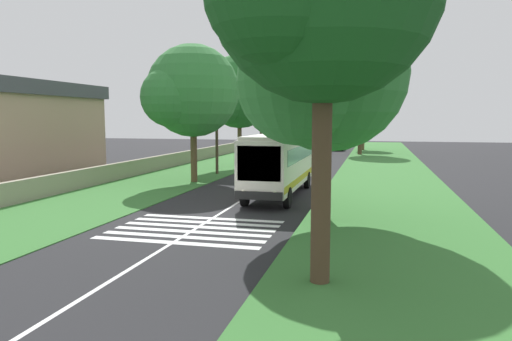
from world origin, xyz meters
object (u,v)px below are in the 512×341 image
at_px(roadside_tree_left_0, 289,111).
at_px(roadside_tree_left_1, 261,100).
at_px(trailing_car_0, 311,161).
at_px(utility_pole, 217,127).
at_px(trailing_car_1, 288,154).
at_px(trailing_car_2, 301,149).
at_px(roadside_tree_right_1, 362,113).
at_px(roadside_tree_left_2, 237,94).
at_px(trailing_car_3, 337,146).
at_px(roadside_tree_right_0, 360,100).
at_px(coach_bus, 280,160).
at_px(roadside_tree_right_3, 322,78).
at_px(roadside_building, 16,130).
at_px(pedestrian, 325,201).
at_px(roadside_tree_left_3, 192,94).

xyz_separation_m(roadside_tree_left_0, roadside_tree_left_1, (-18.13, 0.04, 0.88)).
bearing_deg(trailing_car_0, utility_pole, 133.96).
distance_m(trailing_car_1, roadside_tree_left_0, 19.96).
distance_m(trailing_car_2, roadside_tree_right_1, 13.50).
relative_size(roadside_tree_left_1, roadside_tree_left_2, 0.88).
distance_m(trailing_car_2, trailing_car_3, 9.49).
bearing_deg(roadside_tree_left_2, roadside_tree_right_0, -28.80).
bearing_deg(trailing_car_1, trailing_car_0, -155.27).
relative_size(trailing_car_1, trailing_car_2, 1.00).
xyz_separation_m(trailing_car_2, roadside_tree_left_1, (-8.43, 3.36, 5.99)).
xyz_separation_m(roadside_tree_left_2, roadside_tree_right_1, (28.33, -10.75, -1.57)).
height_order(trailing_car_3, roadside_tree_left_0, roadside_tree_left_0).
relative_size(trailing_car_3, roadside_tree_right_1, 0.55).
distance_m(roadside_tree_left_0, roadside_tree_left_1, 18.15).
relative_size(coach_bus, roadside_tree_right_3, 1.10).
relative_size(trailing_car_0, roadside_tree_right_1, 0.55).
height_order(roadside_tree_left_1, roadside_tree_left_2, roadside_tree_left_2).
relative_size(roadside_tree_left_1, roadside_building, 0.64).
relative_size(coach_bus, trailing_car_1, 2.60).
bearing_deg(roadside_tree_right_3, roadside_tree_right_0, -0.47).
bearing_deg(utility_pole, coach_bus, -143.13).
height_order(roadside_tree_left_2, roadside_tree_right_0, roadside_tree_left_2).
bearing_deg(trailing_car_1, roadside_building, 140.82).
relative_size(trailing_car_2, roadside_tree_right_3, 0.43).
height_order(trailing_car_2, pedestrian, pedestrian).
xyz_separation_m(roadside_tree_left_3, roadside_tree_right_1, (39.12, -11.03, -1.07)).
bearing_deg(roadside_tree_left_0, trailing_car_2, -161.11).
distance_m(roadside_tree_right_0, roadside_building, 40.43).
distance_m(coach_bus, roadside_tree_left_2, 17.64).
xyz_separation_m(trailing_car_1, roadside_tree_right_0, (10.70, -7.31, 6.30)).
xyz_separation_m(trailing_car_1, roadside_building, (-21.22, 17.30, 3.09)).
height_order(roadside_tree_right_0, roadside_tree_right_1, roadside_tree_right_0).
relative_size(roadside_tree_left_2, roadside_building, 0.73).
bearing_deg(trailing_car_2, coach_bus, -173.56).
bearing_deg(utility_pole, roadside_tree_left_2, -1.39).
height_order(coach_bus, roadside_tree_left_0, roadside_tree_left_0).
height_order(trailing_car_1, pedestrian, pedestrian).
xyz_separation_m(trailing_car_3, roadside_tree_left_0, (1.10, 7.32, 5.12)).
bearing_deg(roadside_tree_right_0, trailing_car_3, 24.45).
height_order(roadside_tree_right_0, pedestrian, roadside_tree_right_0).
distance_m(roadside_tree_left_0, pedestrian, 50.87).
distance_m(trailing_car_1, pedestrian, 31.36).
bearing_deg(pedestrian, trailing_car_2, 10.13).
height_order(roadside_tree_left_2, roadside_tree_left_3, roadside_tree_left_2).
bearing_deg(roadside_tree_left_0, coach_bus, -170.66).
height_order(trailing_car_2, roadside_tree_left_2, roadside_tree_left_2).
height_order(roadside_tree_left_0, roadside_tree_right_1, roadside_tree_left_0).
xyz_separation_m(roadside_tree_left_0, utility_pole, (-33.39, 0.21, -1.83)).
bearing_deg(roadside_building, roadside_tree_left_1, -32.26).
bearing_deg(trailing_car_0, roadside_tree_right_0, -11.72).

